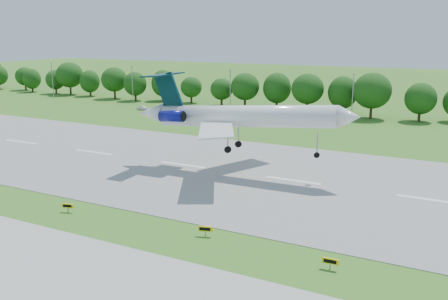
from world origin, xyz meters
TOP-DOWN VIEW (x-y plane):
  - ground at (0.00, 0.00)m, footprint 600.00×600.00m
  - runway at (0.00, 25.00)m, footprint 400.00×45.00m
  - tree_line at (0.00, 92.00)m, footprint 288.40×8.40m
  - light_poles at (-2.50, 82.00)m, footprint 175.90×0.25m
  - airliner at (9.90, 24.88)m, footprint 37.52×27.24m
  - taxi_sign_left at (-0.43, -1.42)m, footprint 1.59×0.62m
  - taxi_sign_centre at (18.91, 0.00)m, footprint 1.67×0.68m
  - taxi_sign_right at (33.52, -1.37)m, footprint 1.64×0.27m
  - service_vehicle_a at (-22.49, 80.76)m, footprint 4.00×1.67m
  - service_vehicle_b at (-44.51, 73.18)m, footprint 4.05×1.81m

SIDE VIEW (x-z plane):
  - ground at x=0.00m, z-range 0.00..0.00m
  - runway at x=0.00m, z-range 0.00..0.08m
  - service_vehicle_a at x=-22.49m, z-range 0.00..1.29m
  - service_vehicle_b at x=-44.51m, z-range 0.00..1.35m
  - taxi_sign_left at x=-0.43m, z-range 0.27..1.40m
  - taxi_sign_right at x=33.52m, z-range 0.27..1.42m
  - taxi_sign_centre at x=18.91m, z-range 0.28..1.47m
  - tree_line at x=0.00m, z-range 0.99..11.39m
  - light_poles at x=-2.50m, z-range 0.24..12.43m
  - airliner at x=9.90m, z-range 3.38..15.63m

